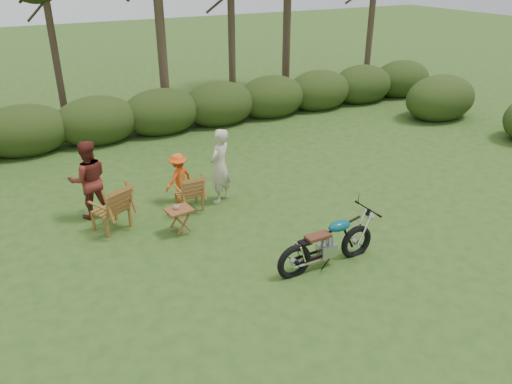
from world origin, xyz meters
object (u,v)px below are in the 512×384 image
side_table (180,221)px  adult_b (94,216)px  adult_a (221,201)px  child (180,201)px  cup (176,207)px  motorcycle (325,264)px  lawn_chair_right (190,209)px  lawn_chair_left (113,228)px

side_table → adult_b: adult_b is taller
adult_a → child: adult_a is taller
cup → adult_a: (1.38, 0.92, -0.59)m
motorcycle → lawn_chair_right: (-1.40, 3.25, 0.00)m
cup → child: cup is taller
lawn_chair_left → child: child is taller
adult_b → child: (1.91, -0.16, 0.00)m
lawn_chair_left → motorcycle: bearing=110.2°
lawn_chair_right → adult_a: size_ratio=0.51×
motorcycle → adult_a: size_ratio=1.12×
motorcycle → adult_a: bearing=99.1°
adult_b → lawn_chair_right: bearing=164.1°
side_table → adult_b: bearing=132.1°
side_table → adult_a: (1.34, 0.95, -0.27)m
adult_b → child: adult_b is taller
lawn_chair_right → cup: size_ratio=7.78×
lawn_chair_right → adult_b: size_ratio=0.51×
lawn_chair_right → adult_a: adult_a is taller
cup → adult_a: adult_a is taller
lawn_chair_left → child: 1.78m
motorcycle → cup: bearing=128.6°
adult_a → adult_b: size_ratio=1.00×
motorcycle → adult_b: bearing=129.3°
side_table → cup: size_ratio=4.78×
lawn_chair_right → lawn_chair_left: lawn_chair_left is taller
cup → adult_a: size_ratio=0.07×
motorcycle → cup: 3.15m
child → lawn_chair_right: bearing=70.0°
motorcycle → child: 4.01m
motorcycle → cup: cup is taller
child → side_table: bearing=44.8°
child → adult_a: bearing=126.2°
adult_a → adult_b: 2.82m
adult_a → adult_b: (-2.75, 0.61, 0.00)m
side_table → cup: cup is taller
motorcycle → cup: size_ratio=17.14×
cup → side_table: bearing=-35.8°
motorcycle → adult_a: 3.35m
adult_a → motorcycle: bearing=65.7°
adult_b → side_table: bearing=134.7°
side_table → child: child is taller
motorcycle → lawn_chair_right: motorcycle is taller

